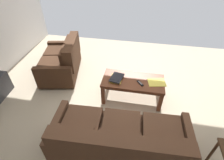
# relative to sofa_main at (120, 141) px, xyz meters

# --- Properties ---
(ground_plane) EXTENTS (5.81, 5.26, 0.01)m
(ground_plane) POSITION_rel_sofa_main_xyz_m (0.14, -1.08, -0.36)
(ground_plane) COLOR #B7A88E
(sofa_main) EXTENTS (1.93, 0.88, 0.81)m
(sofa_main) POSITION_rel_sofa_main_xyz_m (0.00, 0.00, 0.00)
(sofa_main) COLOR black
(sofa_main) RESTS_ON ground
(loveseat_near) EXTENTS (0.99, 1.33, 0.86)m
(loveseat_near) POSITION_rel_sofa_main_xyz_m (1.57, -1.75, 0.01)
(loveseat_near) COLOR black
(loveseat_near) RESTS_ON ground
(coffee_table) EXTENTS (1.14, 0.55, 0.48)m
(coffee_table) POSITION_rel_sofa_main_xyz_m (-0.07, -1.21, 0.05)
(coffee_table) COLOR brown
(coffee_table) RESTS_ON ground
(book_stack) EXTENTS (0.26, 0.33, 0.06)m
(book_stack) POSITION_rel_sofa_main_xyz_m (0.24, -1.17, 0.15)
(book_stack) COLOR #E0CC4C
(book_stack) RESTS_ON coffee_table
(tv_remote) EXTENTS (0.13, 0.15, 0.02)m
(tv_remote) POSITION_rel_sofa_main_xyz_m (-0.21, -1.13, 0.13)
(tv_remote) COLOR black
(tv_remote) RESTS_ON coffee_table
(loose_magazine) EXTENTS (0.35, 0.29, 0.01)m
(loose_magazine) POSITION_rel_sofa_main_xyz_m (-0.50, -1.22, 0.12)
(loose_magazine) COLOR #E0CC4C
(loose_magazine) RESTS_ON coffee_table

